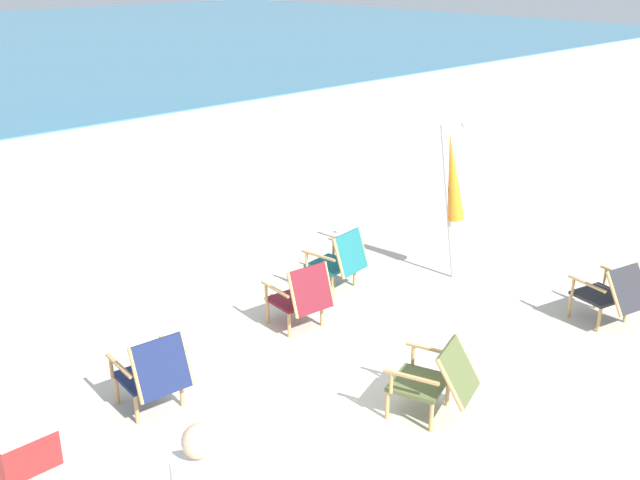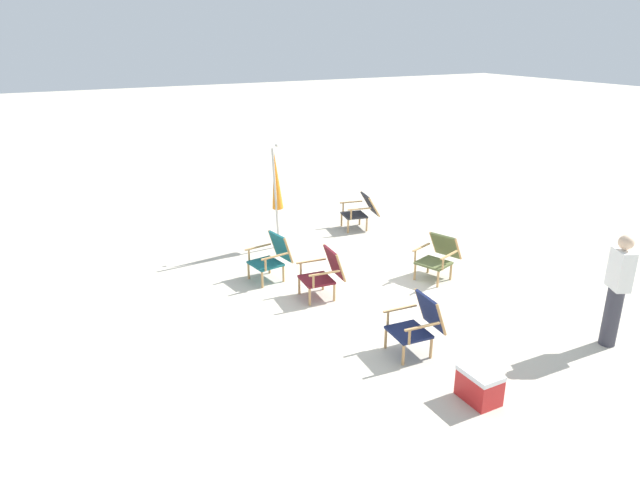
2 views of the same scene
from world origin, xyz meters
TOP-DOWN VIEW (x-y plane):
  - ground_plane at (0.00, 0.00)m, footprint 80.00×80.00m
  - beach_chair_front_right at (1.36, 1.27)m, footprint 0.67×0.74m
  - beach_chair_mid_center at (0.02, -1.36)m, footprint 0.80×0.91m
  - beach_chair_back_right at (0.29, 0.81)m, footprint 0.64×0.72m
  - beach_chair_far_center at (2.97, -1.58)m, footprint 0.72×0.87m
  - beach_chair_front_left at (-1.83, 0.51)m, footprint 0.64×0.73m
  - umbrella_furled_orange at (2.70, 0.58)m, footprint 0.42×0.41m
  - person_near_chairs at (-2.95, -1.96)m, footprint 0.39×0.33m
  - cooler_box at (-3.08, 0.55)m, footprint 0.49×0.35m

SIDE VIEW (x-z plane):
  - ground_plane at x=0.00m, z-range 0.00..0.00m
  - cooler_box at x=-3.08m, z-range 0.00..0.40m
  - beach_chair_far_center at x=2.97m, z-range 0.03..0.81m
  - beach_chair_mid_center at x=0.02m, z-range 0.03..0.81m
  - beach_chair_front_left at x=-1.83m, z-range 0.02..0.84m
  - beach_chair_back_right at x=0.29m, z-range 0.02..0.84m
  - beach_chair_front_right at x=1.36m, z-range 0.02..0.84m
  - person_near_chairs at x=-2.95m, z-range 0.02..1.65m
  - umbrella_furled_orange at x=2.70m, z-range 0.33..2.44m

